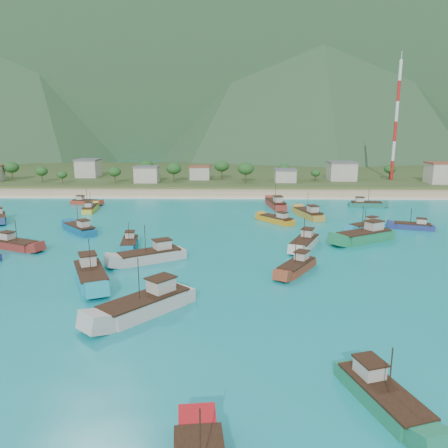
{
  "coord_description": "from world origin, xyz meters",
  "views": [
    {
      "loc": [
        4.47,
        -71.44,
        23.18
      ],
      "look_at": [
        2.26,
        18.0,
        3.0
      ],
      "focal_mm": 35.0,
      "sensor_mm": 36.0,
      "label": 1
    }
  ],
  "objects_px": {
    "boat_4": "(90,209)",
    "boat_11": "(276,204)",
    "boat_3": "(277,220)",
    "boat_14": "(15,245)",
    "boat_15": "(91,276)",
    "boat_17": "(365,237)",
    "boat_21": "(382,397)",
    "boat_23": "(151,256)",
    "boat_10": "(365,205)",
    "radio_tower": "(396,121)",
    "boat_28": "(413,227)",
    "boat_27": "(130,244)",
    "boat_18": "(297,267)",
    "boat_12": "(85,203)",
    "boat_30": "(309,214)",
    "boat_24": "(80,229)",
    "boat_6": "(305,243)",
    "boat_22": "(147,305)"
  },
  "relations": [
    {
      "from": "boat_10",
      "to": "boat_22",
      "type": "bearing_deg",
      "value": -29.0
    },
    {
      "from": "boat_6",
      "to": "boat_27",
      "type": "relative_size",
      "value": 1.19
    },
    {
      "from": "boat_11",
      "to": "boat_24",
      "type": "relative_size",
      "value": 1.25
    },
    {
      "from": "boat_11",
      "to": "boat_3",
      "type": "bearing_deg",
      "value": -103.68
    },
    {
      "from": "boat_4",
      "to": "boat_21",
      "type": "distance_m",
      "value": 99.98
    },
    {
      "from": "boat_21",
      "to": "boat_27",
      "type": "xyz_separation_m",
      "value": [
        -33.09,
        48.82,
        -0.13
      ]
    },
    {
      "from": "boat_22",
      "to": "boat_24",
      "type": "relative_size",
      "value": 1.28
    },
    {
      "from": "boat_14",
      "to": "boat_15",
      "type": "distance_m",
      "value": 27.39
    },
    {
      "from": "radio_tower",
      "to": "boat_15",
      "type": "distance_m",
      "value": 147.2
    },
    {
      "from": "boat_10",
      "to": "boat_30",
      "type": "xyz_separation_m",
      "value": [
        -19.14,
        -15.79,
        0.21
      ]
    },
    {
      "from": "radio_tower",
      "to": "boat_3",
      "type": "bearing_deg",
      "value": -125.57
    },
    {
      "from": "boat_10",
      "to": "boat_17",
      "type": "relative_size",
      "value": 0.72
    },
    {
      "from": "boat_10",
      "to": "boat_14",
      "type": "height_order",
      "value": "boat_14"
    },
    {
      "from": "boat_12",
      "to": "boat_18",
      "type": "distance_m",
      "value": 82.14
    },
    {
      "from": "radio_tower",
      "to": "boat_30",
      "type": "bearing_deg",
      "value": -123.17
    },
    {
      "from": "boat_17",
      "to": "boat_28",
      "type": "xyz_separation_m",
      "value": [
        14.34,
        11.39,
        -0.48
      ]
    },
    {
      "from": "boat_3",
      "to": "boat_12",
      "type": "bearing_deg",
      "value": 115.79
    },
    {
      "from": "boat_6",
      "to": "boat_4",
      "type": "bearing_deg",
      "value": -10.08
    },
    {
      "from": "boat_17",
      "to": "boat_21",
      "type": "height_order",
      "value": "boat_17"
    },
    {
      "from": "boat_18",
      "to": "boat_30",
      "type": "relative_size",
      "value": 0.83
    },
    {
      "from": "boat_14",
      "to": "boat_17",
      "type": "bearing_deg",
      "value": 119.01
    },
    {
      "from": "boat_10",
      "to": "boat_27",
      "type": "xyz_separation_m",
      "value": [
        -58.89,
        -44.85,
        -0.03
      ]
    },
    {
      "from": "boat_11",
      "to": "boat_23",
      "type": "distance_m",
      "value": 58.89
    },
    {
      "from": "boat_21",
      "to": "boat_27",
      "type": "relative_size",
      "value": 1.14
    },
    {
      "from": "boat_21",
      "to": "boat_30",
      "type": "bearing_deg",
      "value": -113.0
    },
    {
      "from": "boat_15",
      "to": "boat_17",
      "type": "bearing_deg",
      "value": -177.7
    },
    {
      "from": "radio_tower",
      "to": "boat_28",
      "type": "relative_size",
      "value": 5.06
    },
    {
      "from": "boat_24",
      "to": "boat_21",
      "type": "bearing_deg",
      "value": -95.18
    },
    {
      "from": "boat_14",
      "to": "boat_17",
      "type": "height_order",
      "value": "boat_17"
    },
    {
      "from": "boat_22",
      "to": "boat_18",
      "type": "bearing_deg",
      "value": -100.97
    },
    {
      "from": "boat_12",
      "to": "boat_17",
      "type": "xyz_separation_m",
      "value": [
        71.86,
        -41.49,
        0.48
      ]
    },
    {
      "from": "boat_12",
      "to": "boat_30",
      "type": "height_order",
      "value": "boat_30"
    },
    {
      "from": "boat_12",
      "to": "boat_24",
      "type": "xyz_separation_m",
      "value": [
        10.87,
        -35.44,
        0.19
      ]
    },
    {
      "from": "radio_tower",
      "to": "boat_14",
      "type": "relative_size",
      "value": 4.34
    },
    {
      "from": "boat_4",
      "to": "boat_11",
      "type": "height_order",
      "value": "boat_11"
    },
    {
      "from": "boat_27",
      "to": "boat_11",
      "type": "bearing_deg",
      "value": -135.66
    },
    {
      "from": "boat_17",
      "to": "boat_23",
      "type": "distance_m",
      "value": 43.8
    },
    {
      "from": "boat_12",
      "to": "boat_27",
      "type": "xyz_separation_m",
      "value": [
        24.59,
        -46.75,
        0.04
      ]
    },
    {
      "from": "boat_11",
      "to": "boat_17",
      "type": "height_order",
      "value": "boat_17"
    },
    {
      "from": "boat_27",
      "to": "boat_28",
      "type": "relative_size",
      "value": 1.03
    },
    {
      "from": "boat_3",
      "to": "boat_27",
      "type": "height_order",
      "value": "boat_3"
    },
    {
      "from": "boat_15",
      "to": "boat_30",
      "type": "bearing_deg",
      "value": -155.0
    },
    {
      "from": "boat_6",
      "to": "boat_14",
      "type": "distance_m",
      "value": 56.21
    },
    {
      "from": "boat_3",
      "to": "boat_10",
      "type": "bearing_deg",
      "value": -2.03
    },
    {
      "from": "boat_18",
      "to": "boat_22",
      "type": "bearing_deg",
      "value": 69.53
    },
    {
      "from": "boat_3",
      "to": "boat_15",
      "type": "height_order",
      "value": "boat_15"
    },
    {
      "from": "boat_4",
      "to": "boat_30",
      "type": "xyz_separation_m",
      "value": [
        59.32,
        -7.12,
        0.2
      ]
    },
    {
      "from": "boat_18",
      "to": "boat_11",
      "type": "bearing_deg",
      "value": -60.5
    },
    {
      "from": "boat_14",
      "to": "boat_30",
      "type": "height_order",
      "value": "boat_30"
    },
    {
      "from": "boat_18",
      "to": "boat_21",
      "type": "distance_m",
      "value": 34.93
    }
  ]
}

